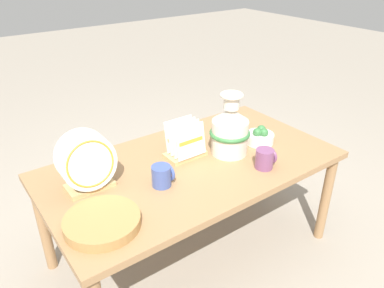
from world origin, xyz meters
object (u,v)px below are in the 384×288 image
object	(u,v)px
ceramic_vase	(230,129)
mug_plum_glaze	(265,158)
wicker_charger_stack	(102,222)
fruit_bowl	(260,137)
mug_cobalt_glaze	(162,176)
dish_rack_square_plates	(185,144)
dish_rack_round_plates	(87,166)

from	to	relation	value
ceramic_vase	mug_plum_glaze	bearing A→B (deg)	-78.51
wicker_charger_stack	fruit_bowl	distance (m)	1.04
mug_cobalt_glaze	mug_plum_glaze	size ratio (longest dim) A/B	1.00
ceramic_vase	mug_plum_glaze	size ratio (longest dim) A/B	3.34
dish_rack_square_plates	mug_plum_glaze	xyz separation A→B (m)	(0.26, -0.33, -0.02)
dish_rack_square_plates	fruit_bowl	size ratio (longest dim) A/B	1.35
mug_cobalt_glaze	fruit_bowl	distance (m)	0.68
wicker_charger_stack	mug_cobalt_glaze	world-z (taller)	mug_cobalt_glaze
mug_cobalt_glaze	fruit_bowl	xyz separation A→B (m)	(0.68, 0.04, -0.01)
dish_rack_square_plates	wicker_charger_stack	distance (m)	0.66
dish_rack_round_plates	fruit_bowl	world-z (taller)	dish_rack_round_plates
wicker_charger_stack	mug_cobalt_glaze	size ratio (longest dim) A/B	3.02
fruit_bowl	mug_plum_glaze	bearing A→B (deg)	-129.91
ceramic_vase	mug_cobalt_glaze	world-z (taller)	ceramic_vase
mug_plum_glaze	fruit_bowl	bearing A→B (deg)	50.09
wicker_charger_stack	mug_plum_glaze	bearing A→B (deg)	-4.05
ceramic_vase	dish_rack_square_plates	xyz separation A→B (m)	(-0.22, 0.11, -0.07)
dish_rack_round_plates	wicker_charger_stack	xyz separation A→B (m)	(-0.07, -0.28, -0.10)
mug_plum_glaze	dish_rack_round_plates	bearing A→B (deg)	156.46
dish_rack_round_plates	mug_plum_glaze	bearing A→B (deg)	-23.54
dish_rack_round_plates	wicker_charger_stack	size ratio (longest dim) A/B	0.90
mug_plum_glaze	fruit_bowl	size ratio (longest dim) A/B	0.64
wicker_charger_stack	mug_cobalt_glaze	bearing A→B (deg)	17.23
dish_rack_square_plates	fruit_bowl	xyz separation A→B (m)	(0.43, -0.12, -0.03)
ceramic_vase	wicker_charger_stack	xyz separation A→B (m)	(-0.81, -0.16, -0.12)
dish_rack_round_plates	wicker_charger_stack	bearing A→B (deg)	-103.32
dish_rack_round_plates	dish_rack_square_plates	size ratio (longest dim) A/B	1.30
dish_rack_square_plates	fruit_bowl	world-z (taller)	dish_rack_square_plates
ceramic_vase	dish_rack_round_plates	distance (m)	0.76
dish_rack_square_plates	wicker_charger_stack	bearing A→B (deg)	-155.57
fruit_bowl	dish_rack_round_plates	bearing A→B (deg)	171.87
mug_plum_glaze	fruit_bowl	distance (m)	0.27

